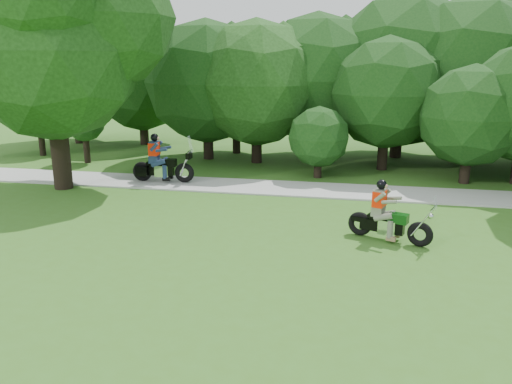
{
  "coord_description": "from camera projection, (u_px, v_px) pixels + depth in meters",
  "views": [
    {
      "loc": [
        0.28,
        -10.12,
        4.71
      ],
      "look_at": [
        -2.41,
        3.37,
        1.08
      ],
      "focal_mm": 35.0,
      "sensor_mm": 36.0,
      "label": 1
    }
  ],
  "objects": [
    {
      "name": "touring_motorcycle",
      "position": [
        159.0,
        164.0,
        19.58
      ],
      "size": [
        2.51,
        0.77,
        1.91
      ],
      "rotation": [
        0.0,
        0.0,
        0.05
      ],
      "color": "black",
      "rests_on": "walkway"
    },
    {
      "name": "tree_line",
      "position": [
        379.0,
        81.0,
        23.47
      ],
      "size": [
        39.94,
        11.44,
        7.86
      ],
      "color": "black",
      "rests_on": "ground"
    },
    {
      "name": "walkway",
      "position": [
        344.0,
        191.0,
        18.43
      ],
      "size": [
        60.0,
        2.2,
        0.06
      ],
      "primitive_type": "cube",
      "color": "#A0A09B",
      "rests_on": "ground"
    },
    {
      "name": "chopper_motorcycle",
      "position": [
        385.0,
        218.0,
        13.36
      ],
      "size": [
        2.26,
        1.19,
        1.66
      ],
      "rotation": [
        0.0,
        0.0,
        -0.37
      ],
      "color": "black",
      "rests_on": "ground"
    },
    {
      "name": "ground",
      "position": [
        334.0,
        284.0,
        10.85
      ],
      "size": [
        100.0,
        100.0,
        0.0
      ],
      "primitive_type": "plane",
      "color": "#37651C",
      "rests_on": "ground"
    },
    {
      "name": "big_tree_west",
      "position": [
        53.0,
        30.0,
        17.86
      ],
      "size": [
        8.64,
        6.56,
        9.96
      ],
      "color": "black",
      "rests_on": "ground"
    }
  ]
}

